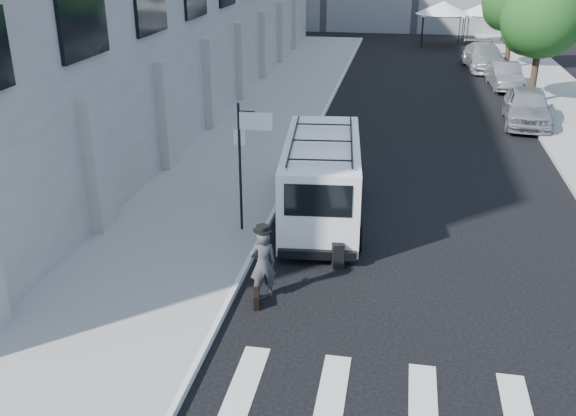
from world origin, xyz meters
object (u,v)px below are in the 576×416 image
at_px(parked_car_b, 505,76).
at_px(briefcase, 256,299).
at_px(cargo_van, 322,178).
at_px(suitcase, 337,253).
at_px(parked_car_c, 484,57).
at_px(businessman, 263,264).
at_px(parked_car_a, 527,107).

bearing_deg(parked_car_b, briefcase, -112.01).
bearing_deg(parked_car_b, cargo_van, -114.59).
xyz_separation_m(briefcase, parked_car_b, (8.19, 23.97, 0.50)).
bearing_deg(cargo_van, briefcase, -104.18).
height_order(briefcase, suitcase, suitcase).
bearing_deg(parked_car_b, parked_car_c, 92.82).
distance_m(businessman, suitcase, 2.36).
distance_m(suitcase, parked_car_b, 22.76).
relative_size(suitcase, parked_car_b, 0.30).
bearing_deg(suitcase, briefcase, -142.74).
height_order(briefcase, parked_car_a, parked_car_a).
relative_size(briefcase, parked_car_a, 0.09).
bearing_deg(cargo_van, suitcase, -80.52).
bearing_deg(parked_car_c, briefcase, -109.77).
bearing_deg(cargo_van, parked_car_b, 62.95).
relative_size(businessman, parked_car_a, 0.35).
relative_size(briefcase, suitcase, 0.35).
bearing_deg(suitcase, parked_car_c, 59.46).
distance_m(businessman, parked_car_c, 29.79).
bearing_deg(parked_car_c, parked_car_b, -89.17).
relative_size(cargo_van, parked_car_b, 1.56).
bearing_deg(cargo_van, parked_car_a, 51.56).
xyz_separation_m(suitcase, parked_car_c, (6.10, 27.03, 0.43)).
distance_m(parked_car_a, parked_car_b, 7.39).
xyz_separation_m(suitcase, cargo_van, (-0.77, 2.87, 0.88)).
bearing_deg(parked_car_b, businessman, -112.17).
xyz_separation_m(briefcase, suitcase, (1.54, 2.21, 0.16)).
xyz_separation_m(businessman, parked_car_c, (7.57, 28.82, -0.06)).
relative_size(businessman, parked_car_c, 0.31).
bearing_deg(parked_car_b, parked_car_a, -93.15).
height_order(briefcase, parked_car_c, parked_car_c).
distance_m(parked_car_a, parked_car_c, 12.68).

